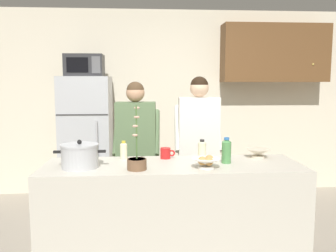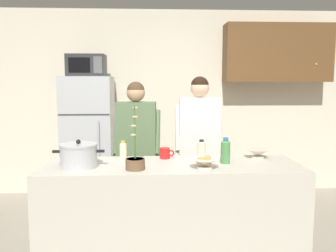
% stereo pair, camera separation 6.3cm
% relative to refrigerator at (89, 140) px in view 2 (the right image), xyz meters
% --- Properties ---
extents(back_wall_unit, '(6.00, 0.48, 2.60)m').
position_rel_refrigerator_xyz_m(back_wall_unit, '(1.26, 0.41, 0.59)').
color(back_wall_unit, beige).
rests_on(back_wall_unit, ground).
extents(kitchen_island, '(2.12, 0.68, 0.92)m').
position_rel_refrigerator_xyz_m(kitchen_island, '(0.98, -1.85, -0.37)').
color(kitchen_island, beige).
rests_on(kitchen_island, ground).
extents(refrigerator, '(0.64, 0.68, 1.66)m').
position_rel_refrigerator_xyz_m(refrigerator, '(0.00, 0.00, 0.00)').
color(refrigerator, '#B7BABF').
rests_on(refrigerator, ground).
extents(microwave, '(0.48, 0.37, 0.28)m').
position_rel_refrigerator_xyz_m(microwave, '(0.00, -0.02, 0.97)').
color(microwave, '#2D2D30').
rests_on(microwave, refrigerator).
extents(person_near_pot, '(0.51, 0.43, 1.60)m').
position_rel_refrigerator_xyz_m(person_near_pot, '(0.67, -1.07, 0.16)').
color(person_near_pot, '#33384C').
rests_on(person_near_pot, ground).
extents(person_by_sink, '(0.52, 0.43, 1.65)m').
position_rel_refrigerator_xyz_m(person_by_sink, '(1.32, -1.07, 0.20)').
color(person_by_sink, black).
rests_on(person_by_sink, ground).
extents(cooking_pot, '(0.41, 0.29, 0.22)m').
position_rel_refrigerator_xyz_m(cooking_pot, '(0.24, -1.92, 0.18)').
color(cooking_pot, silver).
rests_on(cooking_pot, kitchen_island).
extents(coffee_mug, '(0.13, 0.09, 0.10)m').
position_rel_refrigerator_xyz_m(coffee_mug, '(0.94, -1.62, 0.14)').
color(coffee_mug, red).
rests_on(coffee_mug, kitchen_island).
extents(bread_bowl, '(0.23, 0.23, 0.10)m').
position_rel_refrigerator_xyz_m(bread_bowl, '(1.23, -2.01, 0.14)').
color(bread_bowl, white).
rests_on(bread_bowl, kitchen_island).
extents(empty_bowl, '(0.21, 0.21, 0.08)m').
position_rel_refrigerator_xyz_m(empty_bowl, '(1.76, -1.66, 0.13)').
color(empty_bowl, beige).
rests_on(empty_bowl, kitchen_island).
extents(bottle_near_edge, '(0.07, 0.07, 0.16)m').
position_rel_refrigerator_xyz_m(bottle_near_edge, '(1.27, -1.59, 0.17)').
color(bottle_near_edge, beige).
rests_on(bottle_near_edge, kitchen_island).
extents(bottle_mid_counter, '(0.06, 0.06, 0.16)m').
position_rel_refrigerator_xyz_m(bottle_mid_counter, '(0.57, -1.61, 0.17)').
color(bottle_mid_counter, beige).
rests_on(bottle_mid_counter, kitchen_island).
extents(bottle_far_corner, '(0.08, 0.08, 0.22)m').
position_rel_refrigerator_xyz_m(bottle_far_corner, '(1.43, -1.84, 0.19)').
color(bottle_far_corner, '#4C8C4C').
rests_on(bottle_far_corner, kitchen_island).
extents(potted_orchid, '(0.15, 0.15, 0.50)m').
position_rel_refrigerator_xyz_m(potted_orchid, '(0.69, -2.02, 0.16)').
color(potted_orchid, brown).
rests_on(potted_orchid, kitchen_island).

